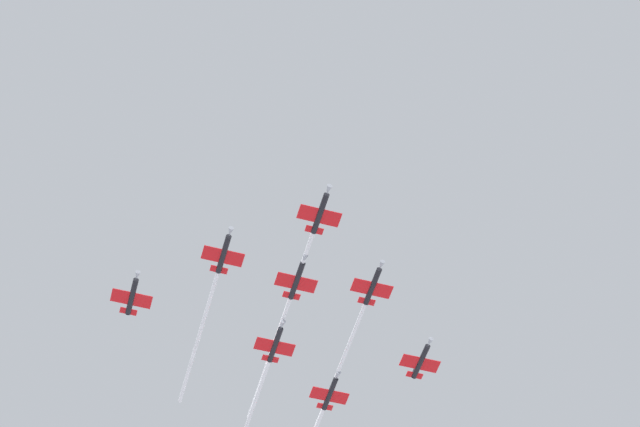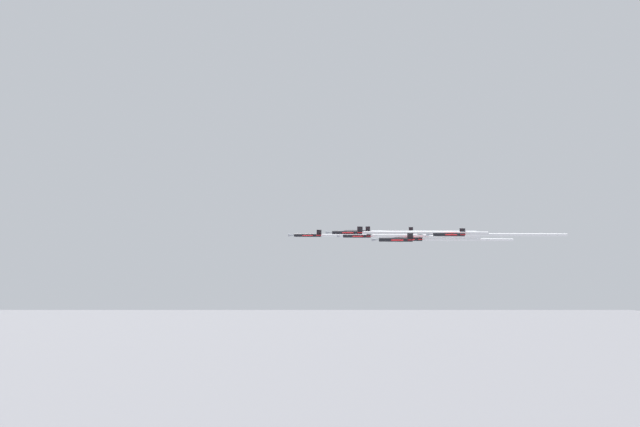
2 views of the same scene
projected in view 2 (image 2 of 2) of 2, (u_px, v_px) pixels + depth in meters
jet_lead at (342, 235)px, 165.53m from camera, size 24.45×34.54×2.12m
jet_port_inner at (387, 233)px, 149.96m from camera, size 25.17×35.57×2.12m
jet_starboard_inner at (391, 232)px, 176.55m from camera, size 25.16×35.56×2.12m
jet_port_outer at (391, 236)px, 163.15m from camera, size 24.10×34.04×2.12m
jet_starboard_outer at (395, 240)px, 136.25m from camera, size 7.78×9.38×2.12m
jet_center_rear at (400, 232)px, 189.44m from camera, size 7.78×9.38×2.12m
jet_port_trail at (435, 239)px, 161.09m from camera, size 20.80×29.31×2.12m
jet_starboard_trail at (479, 235)px, 146.05m from camera, size 20.86×29.40×2.12m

